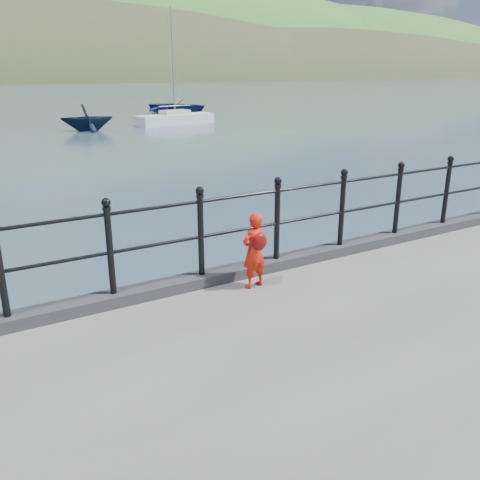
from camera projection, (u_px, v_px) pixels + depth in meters
ground at (235, 335)px, 7.55m from camera, size 600.00×600.00×0.00m
kerb at (240, 271)px, 7.09m from camera, size 60.00×0.30×0.15m
railing at (241, 219)px, 6.85m from camera, size 18.11×0.11×1.20m
far_shore at (45, 132)px, 228.87m from camera, size 830.00×200.00×156.00m
child at (254, 250)px, 6.59m from camera, size 0.40×0.33×1.01m
launch_blue at (178, 106)px, 46.72m from camera, size 6.48×6.93×1.17m
launch_navy at (87, 118)px, 32.61m from camera, size 3.55×3.17×1.70m
sailboat_near at (175, 119)px, 36.87m from camera, size 6.04×2.56×8.10m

